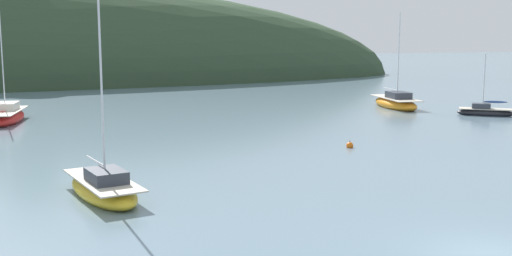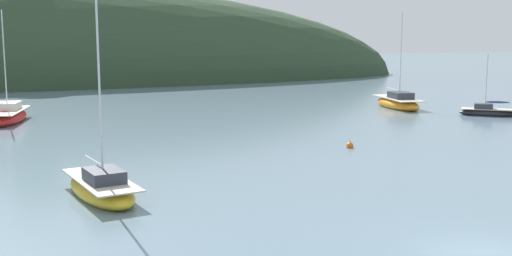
{
  "view_description": "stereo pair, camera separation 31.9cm",
  "coord_description": "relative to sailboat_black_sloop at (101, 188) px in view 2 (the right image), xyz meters",
  "views": [
    {
      "loc": [
        -13.4,
        -14.1,
        6.72
      ],
      "look_at": [
        0.0,
        20.0,
        1.2
      ],
      "focal_mm": 42.55,
      "sensor_mm": 36.0,
      "label": 1
    },
    {
      "loc": [
        -13.1,
        -14.22,
        6.72
      ],
      "look_at": [
        0.0,
        20.0,
        1.2
      ],
      "focal_mm": 42.55,
      "sensor_mm": 36.0,
      "label": 2
    }
  ],
  "objects": [
    {
      "name": "sailboat_white_near",
      "position": [
        30.55,
        23.34,
        0.08
      ],
      "size": [
        4.16,
        8.23,
        9.26
      ],
      "color": "orange",
      "rests_on": "ground"
    },
    {
      "name": "sailboat_grey_yawl",
      "position": [
        34.4,
        15.58,
        -0.07
      ],
      "size": [
        4.65,
        4.26,
        5.46
      ],
      "color": "#232328",
      "rests_on": "ground"
    },
    {
      "name": "ground_plane",
      "position": [
        10.27,
        -11.54,
        -0.38
      ],
      "size": [
        400.0,
        400.0,
        0.0
      ],
      "primitive_type": "plane",
      "color": "slate"
    },
    {
      "name": "sailboat_black_sloop",
      "position": [
        0.0,
        0.0,
        0.0
      ],
      "size": [
        3.11,
        6.42,
        8.47
      ],
      "color": "gold",
      "rests_on": "ground"
    },
    {
      "name": "mooring_buoy_outer",
      "position": [
        15.61,
        6.3,
        -0.26
      ],
      "size": [
        0.44,
        0.44,
        0.54
      ],
      "color": "orange",
      "rests_on": "ground"
    },
    {
      "name": "sailboat_navy_dinghy",
      "position": [
        -4.26,
        26.14,
        0.07
      ],
      "size": [
        4.04,
        8.0,
        9.09
      ],
      "color": "red",
      "rests_on": "ground"
    }
  ]
}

